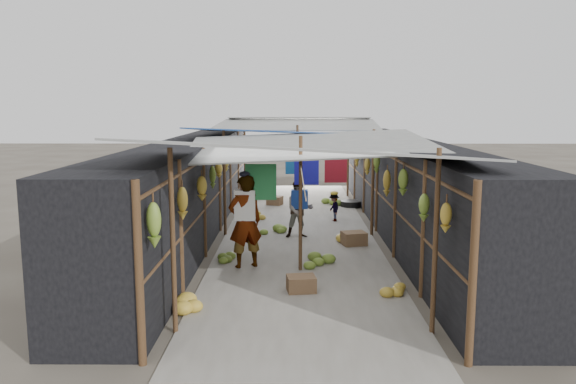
{
  "coord_description": "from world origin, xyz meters",
  "views": [
    {
      "loc": [
        -0.17,
        -7.48,
        3.15
      ],
      "look_at": [
        -0.25,
        4.88,
        1.25
      ],
      "focal_mm": 35.0,
      "sensor_mm": 36.0,
      "label": 1
    }
  ],
  "objects_px": {
    "crate_near": "(301,284)",
    "black_basin": "(351,204)",
    "vendor_seated": "(334,208)",
    "shopper_blue": "(299,209)",
    "vendor_elderly": "(245,222)"
  },
  "relations": [
    {
      "from": "shopper_blue",
      "to": "vendor_seated",
      "type": "xyz_separation_m",
      "value": [
        0.97,
        1.88,
        -0.3
      ]
    },
    {
      "from": "black_basin",
      "to": "shopper_blue",
      "type": "bearing_deg",
      "value": -111.93
    },
    {
      "from": "vendor_seated",
      "to": "black_basin",
      "type": "bearing_deg",
      "value": 148.24
    },
    {
      "from": "vendor_seated",
      "to": "crate_near",
      "type": "bearing_deg",
      "value": -24.2
    },
    {
      "from": "crate_near",
      "to": "vendor_elderly",
      "type": "xyz_separation_m",
      "value": [
        -1.07,
        1.47,
        0.78
      ]
    },
    {
      "from": "crate_near",
      "to": "vendor_elderly",
      "type": "distance_m",
      "value": 1.98
    },
    {
      "from": "shopper_blue",
      "to": "crate_near",
      "type": "bearing_deg",
      "value": -98.37
    },
    {
      "from": "crate_near",
      "to": "black_basin",
      "type": "bearing_deg",
      "value": 70.03
    },
    {
      "from": "crate_near",
      "to": "vendor_elderly",
      "type": "relative_size",
      "value": 0.26
    },
    {
      "from": "black_basin",
      "to": "shopper_blue",
      "type": "height_order",
      "value": "shopper_blue"
    },
    {
      "from": "black_basin",
      "to": "vendor_elderly",
      "type": "height_order",
      "value": "vendor_elderly"
    },
    {
      "from": "crate_near",
      "to": "black_basin",
      "type": "height_order",
      "value": "crate_near"
    },
    {
      "from": "crate_near",
      "to": "vendor_seated",
      "type": "distance_m",
      "value": 5.99
    },
    {
      "from": "black_basin",
      "to": "shopper_blue",
      "type": "xyz_separation_m",
      "value": [
        -1.68,
        -4.17,
        0.6
      ]
    },
    {
      "from": "black_basin",
      "to": "vendor_seated",
      "type": "distance_m",
      "value": 2.41
    }
  ]
}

